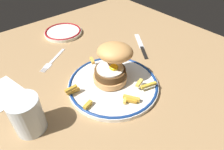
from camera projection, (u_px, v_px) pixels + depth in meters
ground_plane at (112, 90)px, 60.81cm from camera, size 111.81×108.16×4.00cm
dinner_plate at (112, 85)px, 58.43cm from camera, size 26.69×26.69×1.60cm
burger at (113, 62)px, 55.91cm from camera, size 14.58×14.72×12.14cm
fries_pile at (113, 86)px, 55.42cm from camera, size 22.30×21.83×2.65cm
water_glass at (28, 117)px, 45.37cm from camera, size 7.17×7.17×9.64cm
side_plate at (63, 32)px, 83.09cm from camera, size 15.39×15.39×1.60cm
fork at (53, 60)px, 68.92cm from camera, size 8.62×13.04×0.36cm
knife at (142, 47)px, 75.13cm from camera, size 15.63×11.51×0.70cm
napkin at (2, 93)px, 56.77cm from camera, size 14.12×12.13×0.40cm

